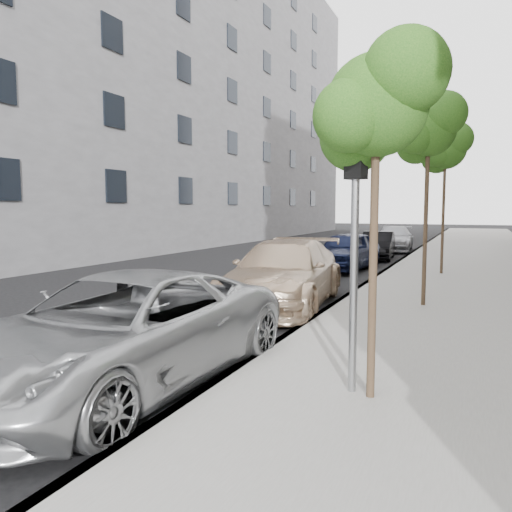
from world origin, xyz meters
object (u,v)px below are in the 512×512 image
Objects in this scene: minivan at (123,330)px; suv at (284,274)px; signal_pole at (355,234)px; sedan_blue at (346,251)px; tree_mid at (430,129)px; tree_near at (379,105)px; tree_far at (446,149)px; sedan_black at (378,245)px; sedan_rear at (394,239)px.

minivan is 0.99× the size of suv.
sedan_blue is (-3.41, 13.59, -1.37)m from signal_pole.
sedan_blue is (-0.37, 8.03, -0.05)m from suv.
signal_pole is at bearing -70.57° from sedan_blue.
minivan is at bearing -115.10° from tree_mid.
minivan is at bearing -83.20° from sedan_blue.
tree_near is at bearing -65.54° from suv.
tree_near is at bearing -1.97° from signal_pole.
tree_far is 5.34m from sedan_blue.
sedan_blue reaches higher than sedan_black.
tree_near is 6.53m from tree_mid.
sedan_black is at bearing 100.14° from tree_near.
signal_pole is at bearing -85.81° from sedan_black.
sedan_rear is at bearing 84.02° from suv.
tree_mid reaches higher than signal_pole.
minivan reaches higher than sedan_rear.
suv is (-3.05, 5.56, -1.32)m from signal_pole.
tree_far is 1.30× the size of sedan_black.
sedan_blue is at bearing 117.20° from tree_mid.
signal_pole is (-0.28, -12.90, -2.43)m from tree_far.
sedan_rear is (-0.00, 5.14, 0.05)m from sedan_black.
tree_near is at bearing 12.50° from minivan.
tree_far reaches higher than minivan.
sedan_black is (-3.33, 18.61, -2.99)m from tree_near.
signal_pole reaches higher than sedan_black.
sedan_rear is (0.00, 18.09, -0.10)m from suv.
signal_pole is 6.48m from suv.
minivan is at bearing -103.74° from tree_far.
tree_far is 7.60m from sedan_black.
tree_mid is at bearing 8.17° from suv.
tree_near reaches higher than suv.
sedan_black is 0.82× the size of sedan_rear.
sedan_rear is at bearing 92.25° from minivan.
suv is 1.40× the size of sedan_black.
minivan is at bearing -93.41° from sedan_rear.
suv is at bearing -82.05° from sedan_blue.
suv is at bearing -114.39° from tree_far.
tree_mid is 0.89× the size of minivan.
signal_pole is at bearing -92.51° from tree_mid.
tree_mid is 6.51m from tree_far.
sedan_black is at bearing 120.67° from tree_far.
minivan reaches higher than sedan_blue.
signal_pole is at bearing -67.28° from suv.
tree_near is 19.14m from sedan_black.
tree_mid is 1.55× the size of signal_pole.
tree_far is (0.00, 13.00, 0.91)m from tree_near.
sedan_black is at bearing 92.25° from minivan.
tree_near reaches higher than sedan_blue.
signal_pole is at bearing -91.25° from tree_far.
tree_near is 0.95× the size of sedan_blue.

